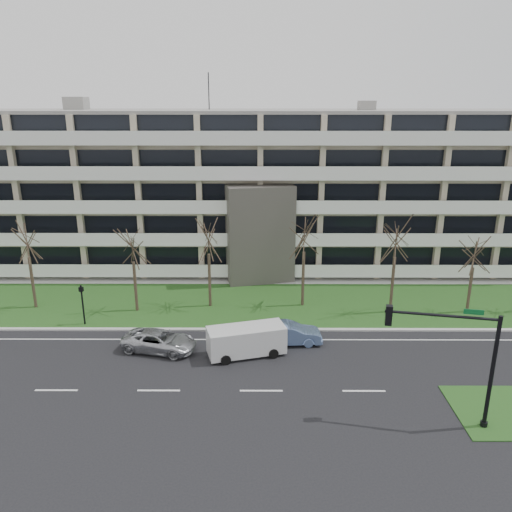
{
  "coord_description": "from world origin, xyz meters",
  "views": [
    {
      "loc": [
        -0.2,
        -25.4,
        16.25
      ],
      "look_at": [
        -0.35,
        10.0,
        5.12
      ],
      "focal_mm": 35.0,
      "sensor_mm": 36.0,
      "label": 1
    }
  ],
  "objects_px": {
    "silver_pickup": "(159,341)",
    "white_van": "(247,338)",
    "traffic_signal": "(456,351)",
    "pedestrian_signal": "(82,300)",
    "blue_sedan": "(289,333)"
  },
  "relations": [
    {
      "from": "white_van",
      "to": "pedestrian_signal",
      "type": "xyz_separation_m",
      "value": [
        -12.37,
        4.55,
        0.85
      ]
    },
    {
      "from": "traffic_signal",
      "to": "white_van",
      "type": "bearing_deg",
      "value": 156.73
    },
    {
      "from": "white_van",
      "to": "traffic_signal",
      "type": "height_order",
      "value": "traffic_signal"
    },
    {
      "from": "traffic_signal",
      "to": "pedestrian_signal",
      "type": "xyz_separation_m",
      "value": [
        -23.01,
        11.85,
        -2.18
      ]
    },
    {
      "from": "pedestrian_signal",
      "to": "traffic_signal",
      "type": "bearing_deg",
      "value": -16.28
    },
    {
      "from": "blue_sedan",
      "to": "pedestrian_signal",
      "type": "relative_size",
      "value": 1.43
    },
    {
      "from": "pedestrian_signal",
      "to": "blue_sedan",
      "type": "bearing_deg",
      "value": 0.0
    },
    {
      "from": "silver_pickup",
      "to": "traffic_signal",
      "type": "xyz_separation_m",
      "value": [
        16.59,
        -7.84,
        3.52
      ]
    },
    {
      "from": "traffic_signal",
      "to": "pedestrian_signal",
      "type": "bearing_deg",
      "value": 163.97
    },
    {
      "from": "white_van",
      "to": "traffic_signal",
      "type": "xyz_separation_m",
      "value": [
        10.64,
        -7.31,
        3.03
      ]
    },
    {
      "from": "silver_pickup",
      "to": "white_van",
      "type": "bearing_deg",
      "value": -82.07
    },
    {
      "from": "white_van",
      "to": "silver_pickup",
      "type": "bearing_deg",
      "value": 159.47
    },
    {
      "from": "silver_pickup",
      "to": "pedestrian_signal",
      "type": "relative_size",
      "value": 1.56
    },
    {
      "from": "white_van",
      "to": "blue_sedan",
      "type": "bearing_deg",
      "value": 14.13
    },
    {
      "from": "silver_pickup",
      "to": "blue_sedan",
      "type": "xyz_separation_m",
      "value": [
        8.78,
        1.06,
        0.06
      ]
    }
  ]
}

